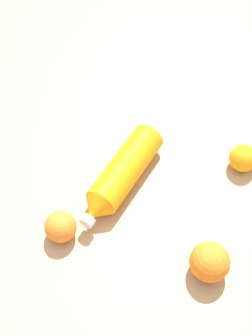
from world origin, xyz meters
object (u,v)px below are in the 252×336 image
Objects in this scene: orange_1 at (243,158)px; orange_2 at (61,227)px; orange_0 at (210,262)px; water_bottle at (121,175)px.

orange_1 is 0.46m from orange_2.
orange_2 is (0.29, -0.13, -0.01)m from orange_0.
orange_0 is (-0.15, 0.24, 0.00)m from water_bottle.
orange_1 is (-0.15, -0.25, -0.01)m from orange_0.
water_bottle is 3.77× the size of orange_1.
orange_2 reaches higher than orange_1.
orange_0 reaches higher than orange_2.
orange_0 reaches higher than water_bottle.
orange_0 is at bearing 71.15° from water_bottle.
water_bottle is 3.62× the size of orange_2.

